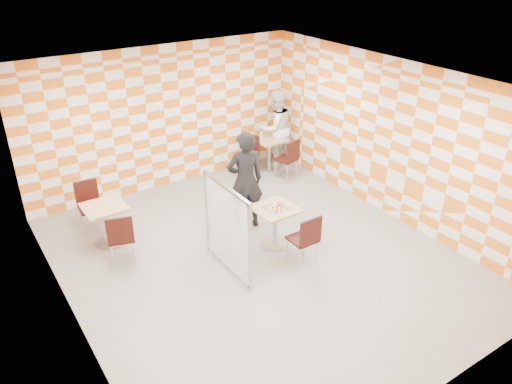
# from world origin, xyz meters

# --- Properties ---
(room_shell) EXTENTS (7.00, 7.00, 7.00)m
(room_shell) POSITION_xyz_m (0.00, 0.54, 1.50)
(room_shell) COLOR gray
(room_shell) RESTS_ON ground
(main_table) EXTENTS (0.70, 0.70, 0.75)m
(main_table) POSITION_xyz_m (0.48, 0.17, 0.51)
(main_table) COLOR tan
(main_table) RESTS_ON ground
(second_table) EXTENTS (0.70, 0.70, 0.75)m
(second_table) POSITION_xyz_m (2.28, 2.92, 0.51)
(second_table) COLOR tan
(second_table) RESTS_ON ground
(empty_table) EXTENTS (0.70, 0.70, 0.75)m
(empty_table) POSITION_xyz_m (-1.94, 1.86, 0.51)
(empty_table) COLOR tan
(empty_table) RESTS_ON ground
(chair_main_front) EXTENTS (0.42, 0.43, 0.92)m
(chair_main_front) POSITION_xyz_m (0.55, -0.59, 0.54)
(chair_main_front) COLOR black
(chair_main_front) RESTS_ON ground
(chair_second_front) EXTENTS (0.52, 0.53, 0.92)m
(chair_second_front) POSITION_xyz_m (2.32, 2.21, 0.54)
(chair_second_front) COLOR black
(chair_second_front) RESTS_ON ground
(chair_second_side) EXTENTS (0.57, 0.56, 0.92)m
(chair_second_side) POSITION_xyz_m (1.72, 2.93, 0.54)
(chair_second_side) COLOR black
(chair_second_side) RESTS_ON ground
(chair_empty_near) EXTENTS (0.52, 0.53, 0.92)m
(chair_empty_near) POSITION_xyz_m (-1.94, 1.11, 0.54)
(chair_empty_near) COLOR black
(chair_empty_near) RESTS_ON ground
(chair_empty_far) EXTENTS (0.45, 0.46, 0.92)m
(chair_empty_far) POSITION_xyz_m (-2.01, 2.57, 0.54)
(chair_empty_far) COLOR black
(chair_empty_far) RESTS_ON ground
(partition) EXTENTS (0.08, 1.38, 1.55)m
(partition) POSITION_xyz_m (-0.59, -0.03, 0.79)
(partition) COLOR white
(partition) RESTS_ON ground
(man_dark) EXTENTS (0.78, 0.60, 1.89)m
(man_dark) POSITION_xyz_m (0.41, 1.02, 0.94)
(man_dark) COLOR black
(man_dark) RESTS_ON ground
(man_white) EXTENTS (0.90, 0.72, 1.80)m
(man_white) POSITION_xyz_m (2.55, 3.05, 0.90)
(man_white) COLOR white
(man_white) RESTS_ON ground
(pizza_on_foil) EXTENTS (0.40, 0.40, 0.04)m
(pizza_on_foil) POSITION_xyz_m (0.48, 0.15, 0.77)
(pizza_on_foil) COLOR silver
(pizza_on_foil) RESTS_ON main_table
(sport_bottle) EXTENTS (0.06, 0.06, 0.20)m
(sport_bottle) POSITION_xyz_m (2.15, 3.07, 0.84)
(sport_bottle) COLOR white
(sport_bottle) RESTS_ON second_table
(soda_bottle) EXTENTS (0.07, 0.07, 0.23)m
(soda_bottle) POSITION_xyz_m (2.43, 2.92, 0.85)
(soda_bottle) COLOR black
(soda_bottle) RESTS_ON second_table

